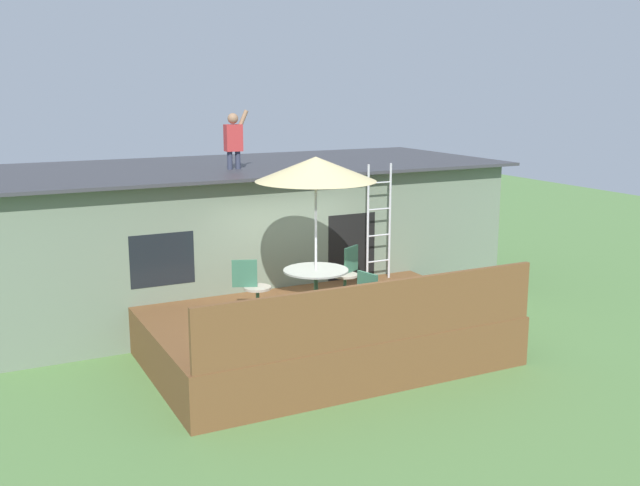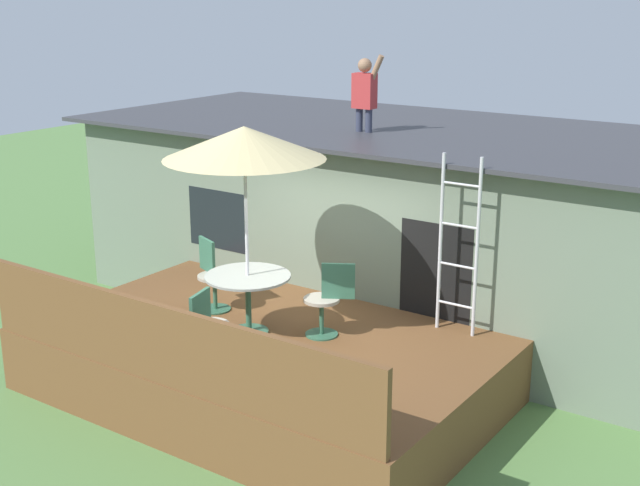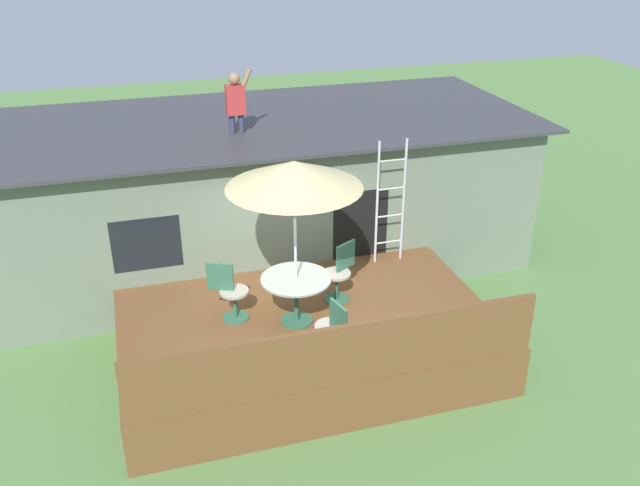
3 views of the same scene
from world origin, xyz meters
name	(u,v)px [view 1 (image 1 of 3)]	position (x,y,z in m)	size (l,w,h in m)	color
ground_plane	(321,357)	(0.00, 0.00, 0.00)	(40.00, 40.00, 0.00)	#567F42
house	(242,234)	(0.00, 3.60, 1.44)	(10.50, 4.50, 2.86)	slate
deck	(321,334)	(0.00, 0.00, 0.40)	(5.59, 3.64, 0.80)	brown
deck_railing	(377,313)	(0.00, -1.77, 1.25)	(5.49, 0.08, 0.90)	brown
patio_table	(316,279)	(-0.17, -0.15, 1.39)	(1.04, 1.04, 0.74)	#33664C
patio_umbrella	(316,169)	(-0.17, -0.15, 3.15)	(1.90, 1.90, 2.54)	silver
step_ladder	(379,222)	(1.88, 1.33, 1.90)	(0.52, 0.04, 2.20)	silver
person_figure	(234,137)	(-0.40, 2.85, 3.47)	(0.47, 0.20, 1.11)	#33384C
patio_chair_left	(253,288)	(-1.10, 0.24, 1.26)	(0.60, 0.44, 0.92)	#33664C
patio_chair_right	(347,274)	(0.66, 0.34, 1.26)	(0.58, 0.44, 0.92)	#33664C
patio_chair_near	(361,301)	(0.08, -1.17, 1.26)	(0.44, 0.61, 0.92)	#33664C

